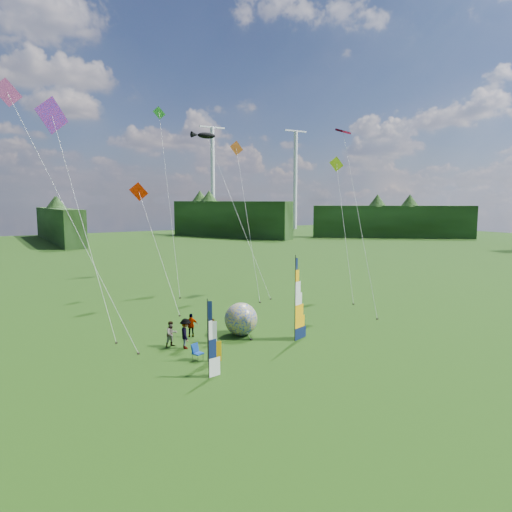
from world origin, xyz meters
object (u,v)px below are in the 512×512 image
side_banner_far (209,350)px  bol_inflatable (241,319)px  kite_whale (235,203)px  side_banner_left (208,332)px  spectator_a (213,331)px  spectator_d (191,325)px  camp_chair (198,352)px  feather_banner_main (295,300)px  spectator_c (186,334)px  spectator_b (171,334)px

side_banner_far → bol_inflatable: size_ratio=1.35×
bol_inflatable → kite_whale: size_ratio=0.13×
side_banner_left → side_banner_far: bearing=-94.3°
spectator_a → spectator_d: size_ratio=1.00×
side_banner_far → spectator_a: (2.77, 5.06, -0.70)m
kite_whale → side_banner_far: bearing=-145.2°
bol_inflatable → camp_chair: size_ratio=2.29×
side_banner_far → spectator_d: 7.29m
feather_banner_main → kite_whale: (5.56, 17.58, 6.05)m
side_banner_far → spectator_c: (0.86, 4.96, -0.56)m
spectator_c → kite_whale: bearing=-20.6°
feather_banner_main → side_banner_far: (-7.38, -2.62, -1.20)m
feather_banner_main → spectator_d: 7.07m
side_banner_left → feather_banner_main: bearing=24.8°
spectator_a → spectator_c: spectator_c is taller
side_banner_left → spectator_b: size_ratio=2.17×
side_banner_left → spectator_b: (-0.73, 3.62, -0.93)m
spectator_b → spectator_d: spectator_b is taller
spectator_a → spectator_d: spectator_a is taller
spectator_b → feather_banner_main: bearing=-32.1°
spectator_a → camp_chair: 3.27m
feather_banner_main → spectator_b: size_ratio=3.36×
feather_banner_main → kite_whale: size_ratio=0.31×
spectator_a → spectator_c: bearing=138.7°
spectator_c → spectator_d: bearing=-14.5°
spectator_b → spectator_c: spectator_c is taller
spectator_d → camp_chair: 4.58m
spectator_c → camp_chair: (-0.26, -2.33, -0.45)m
spectator_b → camp_chair: 3.17m
spectator_c → spectator_d: 2.35m
spectator_c → kite_whale: 20.96m
kite_whale → bol_inflatable: bearing=-140.7°
side_banner_left → kite_whale: (11.95, 18.06, 7.01)m
spectator_c → side_banner_far: bearing=-172.1°
side_banner_far → spectator_c: bearing=71.9°
bol_inflatable → spectator_c: (-4.23, -0.61, -0.17)m
spectator_a → kite_whale: (10.17, 15.15, 7.95)m
side_banner_left → spectator_b: side_banner_left is taller
bol_inflatable → camp_chair: bol_inflatable is taller
spectator_a → spectator_d: (-0.66, 1.88, -0.00)m
side_banner_left → side_banner_far: side_banner_left is taller
spectator_b → bol_inflatable: bearing=-10.6°
spectator_d → camp_chair: size_ratio=1.63×
feather_banner_main → spectator_a: size_ratio=3.41×
feather_banner_main → spectator_a: feather_banner_main is taller
spectator_c → camp_chair: size_ratio=1.93×
feather_banner_main → side_banner_left: 6.47m
kite_whale → camp_chair: bearing=-147.6°
side_banner_left → spectator_a: 3.54m
spectator_a → kite_whale: kite_whale is taller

